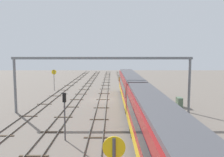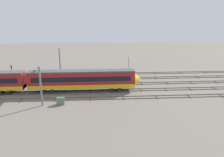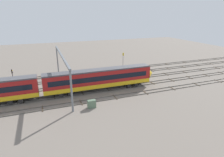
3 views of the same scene
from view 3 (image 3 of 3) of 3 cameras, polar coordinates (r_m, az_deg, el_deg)
name	(u,v)px [view 3 (image 3 of 3)]	position (r m, az deg, el deg)	size (l,w,h in m)	color
ground_plane	(101,82)	(48.14, -3.26, -1.20)	(151.77, 151.77, 0.00)	slate
track_near_foreground	(115,97)	(39.73, 0.93, -5.56)	(135.77, 2.40, 0.16)	#59544C
track_with_train	(107,89)	(43.86, -1.37, -3.13)	(135.77, 2.40, 0.16)	#59544C
track_middle	(101,82)	(48.12, -3.26, -1.12)	(135.77, 2.40, 0.16)	#59544C
track_second_far	(96,77)	(52.46, -4.84, 0.57)	(135.77, 2.40, 0.16)	#59544C
track_far_background	(91,72)	(56.88, -6.17, 1.99)	(135.77, 2.40, 0.16)	#59544C
overhead_gantry	(62,61)	(44.32, -14.80, 4.99)	(0.40, 25.24, 7.93)	slate
speed_sign_mid_trackside	(123,57)	(61.38, 3.35, 6.38)	(0.14, 1.10, 4.76)	#4C4C51
signal_light_trackside_departure	(13,76)	(48.52, -27.59, 0.57)	(0.31, 0.32, 4.66)	#4C4C51
relay_cabinet	(92,104)	(35.56, -6.11, -7.56)	(1.53, 0.76, 1.50)	#597259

